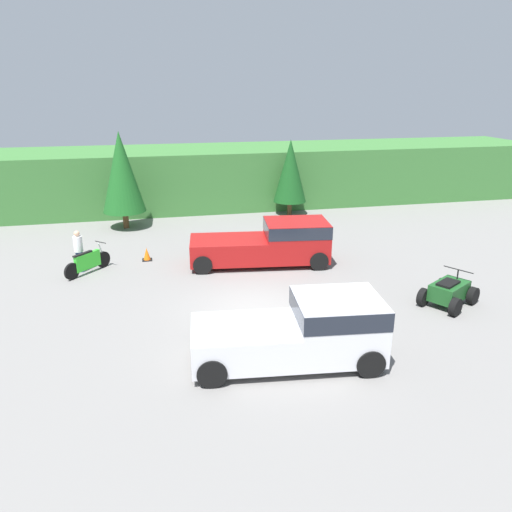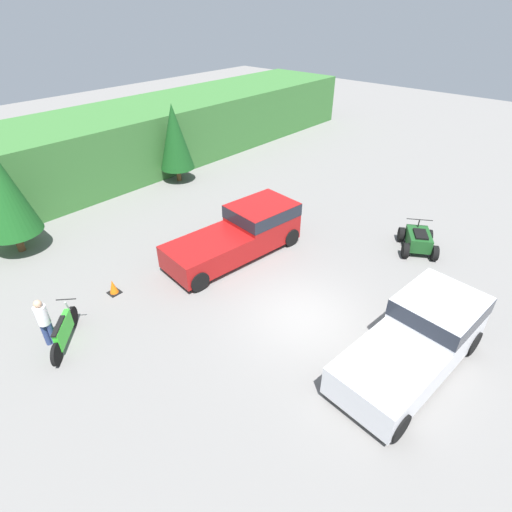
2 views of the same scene
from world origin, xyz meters
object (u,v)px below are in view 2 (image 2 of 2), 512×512
(pickup_truck_second, at_px, (420,336))
(rider_person, at_px, (44,321))
(quad_atv, at_px, (418,240))
(dirt_bike, at_px, (64,331))
(pickup_truck_red, at_px, (244,231))
(traffic_cone, at_px, (113,287))

(pickup_truck_second, height_order, rider_person, pickup_truck_second)
(quad_atv, bearing_deg, pickup_truck_second, 170.78)
(rider_person, bearing_deg, dirt_bike, -82.42)
(pickup_truck_second, relative_size, dirt_bike, 3.02)
(pickup_truck_red, height_order, dirt_bike, pickup_truck_red)
(traffic_cone, bearing_deg, rider_person, -163.33)
(dirt_bike, bearing_deg, pickup_truck_red, -50.81)
(pickup_truck_second, height_order, traffic_cone, pickup_truck_second)
(quad_atv, relative_size, rider_person, 1.38)
(dirt_bike, xyz_separation_m, traffic_cone, (2.31, 1.10, -0.21))
(pickup_truck_red, height_order, quad_atv, pickup_truck_red)
(pickup_truck_second, xyz_separation_m, quad_atv, (5.96, 2.46, -0.50))
(pickup_truck_second, bearing_deg, traffic_cone, 119.58)
(pickup_truck_red, distance_m, quad_atv, 7.27)
(pickup_truck_red, xyz_separation_m, dirt_bike, (-7.49, 0.46, -0.50))
(rider_person, bearing_deg, pickup_truck_red, -45.58)
(pickup_truck_red, relative_size, rider_person, 3.47)
(pickup_truck_red, relative_size, dirt_bike, 3.39)
(quad_atv, xyz_separation_m, rider_person, (-12.71, 6.13, 0.47))
(pickup_truck_red, relative_size, pickup_truck_second, 1.12)
(pickup_truck_second, relative_size, quad_atv, 2.24)
(pickup_truck_second, xyz_separation_m, rider_person, (-6.75, 8.59, -0.03))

